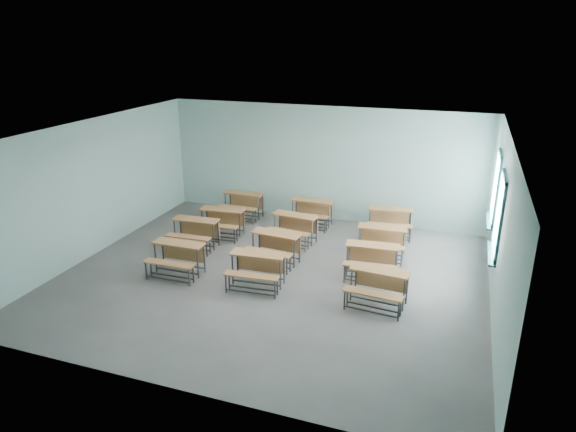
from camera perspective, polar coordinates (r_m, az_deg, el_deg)
name	(u,v)px	position (r m, az deg, el deg)	size (l,w,h in m)	color
room	(276,208)	(10.75, -1.36, 0.92)	(9.04, 8.04, 3.24)	slate
desk_unit_r0c0	(177,254)	(11.53, -12.23, -4.17)	(1.15, 0.78, 0.71)	#A1683A
desk_unit_r0c1	(257,265)	(10.78, -3.50, -5.49)	(1.20, 0.85, 0.71)	#A1683A
desk_unit_r0c2	(378,283)	(10.21, 9.96, -7.30)	(1.20, 0.86, 0.71)	#A1683A
desk_unit_r1c0	(194,229)	(12.86, -10.35, -1.45)	(1.17, 0.81, 0.71)	#A1683A
desk_unit_r1c1	(274,244)	(11.81, -1.54, -3.11)	(1.21, 0.87, 0.71)	#A1683A
desk_unit_r1c2	(372,256)	(11.32, 9.29, -4.44)	(1.20, 0.86, 0.71)	#A1683A
desk_unit_r2c0	(221,218)	(13.48, -7.43, -0.28)	(1.19, 0.84, 0.71)	#A1683A
desk_unit_r2c1	(294,224)	(12.96, 0.63, -0.95)	(1.22, 0.89, 0.71)	#A1683A
desk_unit_r2c2	(381,238)	(12.35, 10.34, -2.37)	(1.17, 0.82, 0.71)	#A1683A
desk_unit_r3c0	(242,201)	(14.76, -5.09, 1.62)	(1.16, 0.79, 0.71)	#A1683A
desk_unit_r3c1	(311,209)	(14.10, 2.60, 0.78)	(1.15, 0.77, 0.71)	#A1683A
desk_unit_r3c2	(390,218)	(13.68, 11.28, -0.21)	(1.23, 0.91, 0.71)	#A1683A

